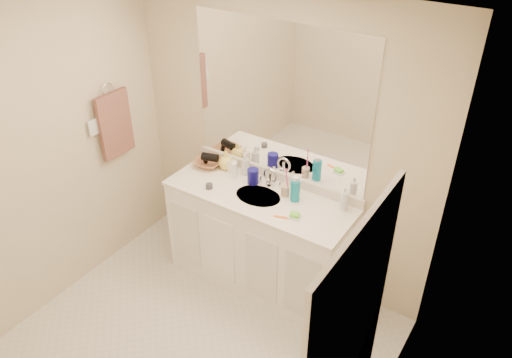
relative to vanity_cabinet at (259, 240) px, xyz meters
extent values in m
cube|color=white|center=(0.00, -1.02, 1.97)|extent=(2.60, 2.60, 0.02)
cube|color=beige|center=(0.00, 0.28, 0.77)|extent=(2.60, 0.02, 2.40)
cube|color=beige|center=(-1.30, -1.02, 0.77)|extent=(0.02, 2.60, 2.40)
cube|color=beige|center=(1.30, -1.02, 0.77)|extent=(0.02, 2.60, 2.40)
cube|color=white|center=(0.00, 0.00, 0.00)|extent=(1.50, 0.55, 0.85)
cube|color=white|center=(0.00, 0.00, 0.44)|extent=(1.52, 0.57, 0.03)
cube|color=silver|center=(0.00, 0.26, 0.50)|extent=(1.52, 0.03, 0.08)
cylinder|color=beige|center=(0.00, -0.02, 0.44)|extent=(0.37, 0.37, 0.02)
cylinder|color=silver|center=(0.00, 0.16, 0.51)|extent=(0.02, 0.02, 0.11)
cube|color=white|center=(0.00, 0.27, 1.14)|extent=(1.48, 0.01, 1.20)
cylinder|color=navy|center=(-0.14, 0.11, 0.52)|extent=(0.10, 0.10, 0.13)
cylinder|color=tan|center=(0.17, 0.10, 0.50)|extent=(0.07, 0.07, 0.09)
cylinder|color=#DB3982|center=(0.18, 0.10, 0.60)|extent=(0.02, 0.04, 0.20)
cylinder|color=#0E87AC|center=(0.27, 0.09, 0.54)|extent=(0.08, 0.08, 0.17)
cylinder|color=white|center=(0.63, 0.18, 0.53)|extent=(0.06, 0.06, 0.15)
cube|color=white|center=(0.37, -0.11, 0.46)|extent=(0.10, 0.08, 0.01)
cube|color=#74E938|center=(0.37, -0.11, 0.48)|extent=(0.08, 0.07, 0.02)
cube|color=orange|center=(0.29, -0.16, 0.46)|extent=(0.11, 0.05, 0.00)
cylinder|color=#38373F|center=(-0.38, -0.14, 0.47)|extent=(0.07, 0.07, 0.04)
cylinder|color=white|center=(-0.30, 0.09, 0.52)|extent=(0.06, 0.06, 0.14)
imported|color=silver|center=(-0.26, 0.19, 0.55)|extent=(0.09, 0.09, 0.19)
imported|color=#FFF1CF|center=(-0.38, 0.17, 0.53)|extent=(0.08, 0.08, 0.15)
imported|color=#F6E05F|center=(-0.45, 0.18, 0.54)|extent=(0.17, 0.17, 0.16)
imported|color=#9F6340|center=(-0.60, 0.13, 0.48)|extent=(0.26, 0.26, 0.06)
cylinder|color=black|center=(-0.58, 0.13, 0.54)|extent=(0.15, 0.10, 0.07)
torus|color=silver|center=(-1.27, -0.25, 1.12)|extent=(0.01, 0.11, 0.11)
cube|color=brown|center=(-1.25, -0.25, 0.82)|extent=(0.04, 0.32, 0.55)
cube|color=silver|center=(-1.27, -0.45, 0.88)|extent=(0.01, 0.08, 0.13)
camera|label=1|loc=(1.74, -2.70, 2.63)|focal=35.00mm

